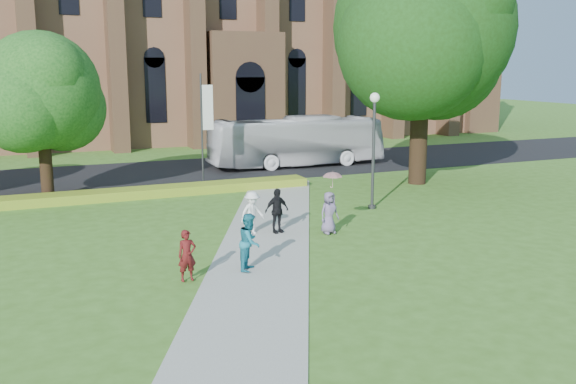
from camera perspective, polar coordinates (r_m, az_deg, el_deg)
name	(u,v)px	position (r m, az deg, el deg)	size (l,w,h in m)	color
ground	(272,269)	(20.69, -1.43, -6.90)	(160.00, 160.00, 0.00)	#416B20
road	(149,174)	(39.49, -12.22, 1.60)	(160.00, 10.00, 0.02)	black
footpath	(261,260)	(21.57, -2.42, -6.08)	(3.20, 30.00, 0.04)	#B2B2A8
flower_hedge	(136,193)	(32.51, -13.39, -0.10)	(18.00, 1.40, 0.45)	gold
streetlamp	(374,137)	(29.00, 7.63, 4.91)	(0.44, 0.44, 5.24)	#38383D
large_tree	(423,28)	(35.65, 11.91, 14.09)	(9.60, 9.60, 13.20)	#332114
street_tree_1	(40,91)	(32.83, -21.15, 8.37)	(5.60, 5.60, 8.05)	#332114
banner_pole_0	(204,123)	(34.90, -7.50, 6.12)	(0.70, 0.10, 6.00)	#38383D
tour_coach	(297,141)	(41.33, 0.78, 4.52)	(2.68, 11.44, 3.19)	silver
pedestrian_0	(187,255)	(19.55, -8.96, -5.59)	(0.57, 0.38, 1.57)	#541313
pedestrian_1	(250,242)	(20.31, -3.41, -4.44)	(0.89, 0.69, 1.83)	teal
pedestrian_2	(252,213)	(24.63, -3.20, -1.86)	(1.07, 0.61, 1.65)	white
pedestrian_3	(277,211)	(24.77, -1.00, -1.66)	(1.02, 0.42, 1.74)	black
pedestrian_4	(329,213)	(24.75, 3.68, -1.83)	(0.79, 0.52, 1.63)	slate
parasol	(333,183)	(24.69, 3.98, 0.83)	(0.74, 0.74, 0.65)	#C0878B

